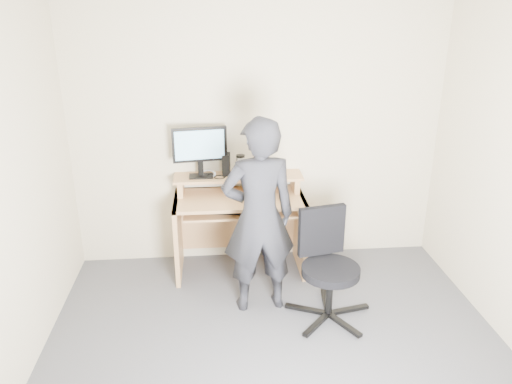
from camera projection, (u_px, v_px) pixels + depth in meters
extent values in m
plane|color=#4A4B4F|center=(281.00, 370.00, 3.53)|extent=(3.50, 3.50, 0.00)
cube|color=beige|center=(258.00, 136.00, 4.70)|extent=(3.50, 0.02, 2.50)
cube|color=tan|center=(178.00, 236.00, 4.67)|extent=(0.04, 0.60, 0.75)
cube|color=tan|center=(300.00, 231.00, 4.77)|extent=(0.04, 0.60, 0.75)
cube|color=tan|center=(239.00, 199.00, 4.59)|extent=(1.20, 0.60, 0.03)
cube|color=tan|center=(240.00, 212.00, 4.55)|extent=(1.02, 0.38, 0.02)
cube|color=tan|center=(181.00, 186.00, 4.65)|extent=(0.05, 0.28, 0.15)
cube|color=tan|center=(295.00, 182.00, 4.74)|extent=(0.05, 0.28, 0.15)
cube|color=tan|center=(238.00, 177.00, 4.67)|extent=(1.20, 0.30, 0.02)
cube|color=tan|center=(238.00, 217.00, 4.97)|extent=(1.20, 0.03, 0.65)
cube|color=black|center=(201.00, 176.00, 4.63)|extent=(0.22, 0.14, 0.01)
cube|color=black|center=(201.00, 168.00, 4.62)|extent=(0.05, 0.04, 0.14)
cube|color=black|center=(200.00, 144.00, 4.51)|extent=(0.50, 0.11, 0.32)
cube|color=#85C4E6|center=(200.00, 145.00, 4.49)|extent=(0.44, 0.07, 0.27)
cube|color=black|center=(226.00, 164.00, 4.66)|extent=(0.08, 0.14, 0.20)
cylinder|color=#B2B2B7|center=(241.00, 166.00, 4.64)|extent=(0.09, 0.09, 0.18)
cube|color=black|center=(255.00, 176.00, 4.64)|extent=(0.07, 0.13, 0.01)
cube|color=black|center=(211.00, 176.00, 4.59)|extent=(0.05, 0.04, 0.03)
torus|color=silver|center=(207.00, 174.00, 4.67)|extent=(0.17, 0.17, 0.06)
cube|color=black|center=(235.00, 209.00, 4.53)|extent=(0.48, 0.26, 0.03)
ellipsoid|color=black|center=(284.00, 198.00, 4.52)|extent=(0.10, 0.07, 0.04)
cube|color=black|center=(349.00, 310.00, 4.15)|extent=(0.36, 0.12, 0.03)
cube|color=black|center=(325.00, 301.00, 4.27)|extent=(0.08, 0.36, 0.03)
cube|color=black|center=(306.00, 309.00, 4.15)|extent=(0.34, 0.19, 0.03)
cube|color=black|center=(317.00, 324.00, 3.96)|extent=(0.27, 0.29, 0.03)
cube|color=black|center=(344.00, 325.00, 3.95)|extent=(0.22, 0.33, 0.03)
cylinder|color=black|center=(329.00, 293.00, 4.03)|extent=(0.06, 0.06, 0.37)
cylinder|color=black|center=(331.00, 271.00, 3.95)|extent=(0.47, 0.47, 0.07)
cube|color=black|center=(322.00, 230.00, 4.04)|extent=(0.39, 0.14, 0.42)
imported|color=black|center=(259.00, 217.00, 3.99)|extent=(0.64, 0.46, 1.64)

